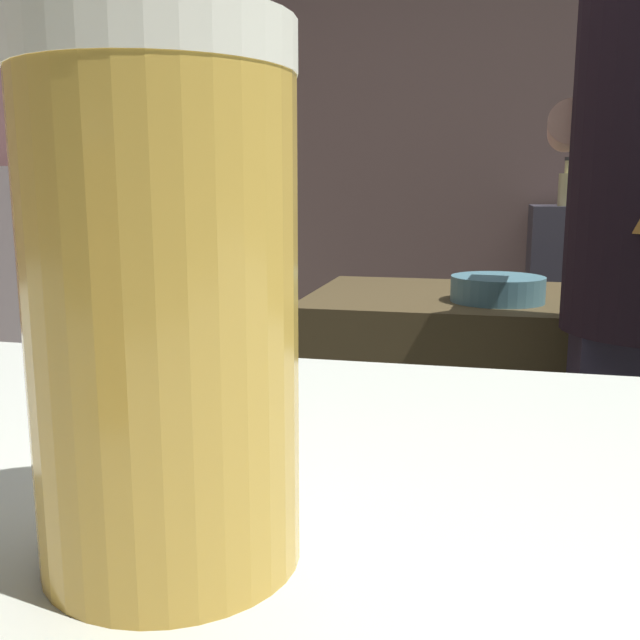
# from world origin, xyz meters

# --- Properties ---
(wall_back) EXTENTS (5.20, 0.10, 2.70)m
(wall_back) POSITION_xyz_m (0.00, 2.20, 1.35)
(wall_back) COLOR brown
(wall_back) RESTS_ON ground
(back_shelf) EXTENTS (0.83, 0.36, 1.09)m
(back_shelf) POSITION_xyz_m (0.32, 1.92, 0.54)
(back_shelf) COLOR #373440
(back_shelf) RESTS_ON ground
(mini_fridge) EXTENTS (0.56, 0.58, 1.25)m
(mini_fridge) POSITION_xyz_m (-2.07, 1.75, 0.62)
(mini_fridge) COLOR silver
(mini_fridge) RESTS_ON ground
(mixing_bowl) EXTENTS (0.22, 0.22, 0.06)m
(mixing_bowl) POSITION_xyz_m (-0.24, 0.51, 0.92)
(mixing_bowl) COLOR teal
(mixing_bowl) RESTS_ON prep_counter
(pint_glass_far) EXTENTS (0.08, 0.08, 0.15)m
(pint_glass_far) POSITION_xyz_m (-0.36, -1.03, 1.13)
(pint_glass_far) COLOR gold
(pint_glass_far) RESTS_ON bar_counter
(bottle_vinegar) EXTENTS (0.07, 0.07, 0.19)m
(bottle_vinegar) POSITION_xyz_m (0.04, 1.83, 1.16)
(bottle_vinegar) COLOR #CCC383
(bottle_vinegar) RESTS_ON back_shelf
(bottle_soy) EXTENTS (0.06, 0.06, 0.20)m
(bottle_soy) POSITION_xyz_m (0.33, 2.01, 1.16)
(bottle_soy) COLOR #2A5E96
(bottle_soy) RESTS_ON back_shelf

